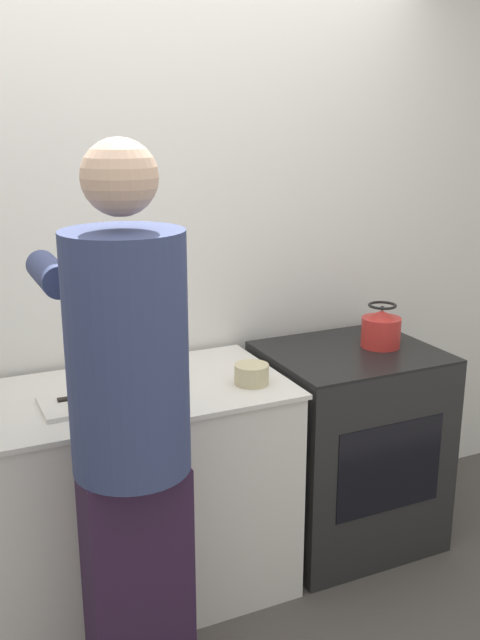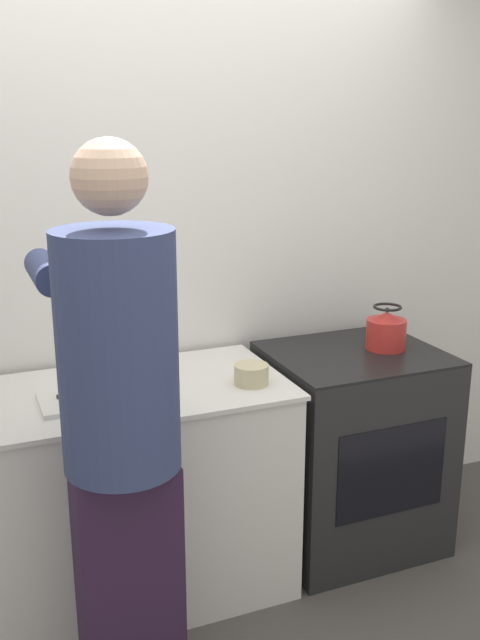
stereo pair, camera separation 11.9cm
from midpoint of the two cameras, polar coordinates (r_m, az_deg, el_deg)
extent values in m
plane|color=#4C4742|center=(2.98, -0.36, -22.95)|extent=(12.00, 12.00, 0.00)
cube|color=white|center=(3.05, -5.42, 5.03)|extent=(8.00, 0.05, 2.60)
cube|color=silver|center=(2.91, -10.03, -14.05)|extent=(1.46, 0.65, 0.86)
cube|color=silver|center=(2.72, -10.48, -5.97)|extent=(1.48, 0.67, 0.02)
cube|color=black|center=(3.28, 9.94, -10.16)|extent=(0.72, 0.63, 0.89)
cube|color=black|center=(3.11, 10.33, -2.65)|extent=(0.72, 0.63, 0.01)
cube|color=black|center=(3.03, 13.12, -11.68)|extent=(0.51, 0.01, 0.39)
cube|color=#2C1932|center=(2.44, -7.37, -20.42)|extent=(0.32, 0.19, 0.86)
cylinder|color=navy|center=(2.08, -8.13, -2.61)|extent=(0.35, 0.35, 0.72)
sphere|color=#D1A889|center=(1.98, -8.70, 11.26)|extent=(0.21, 0.21, 0.21)
cylinder|color=navy|center=(2.29, -13.86, 3.77)|extent=(0.10, 0.30, 0.10)
cylinder|color=navy|center=(2.35, -6.64, 4.43)|extent=(0.10, 0.30, 0.10)
cube|color=silver|center=(2.64, -10.41, -6.23)|extent=(0.38, 0.23, 0.02)
cube|color=silver|center=(2.66, -10.31, -5.73)|extent=(0.12, 0.04, 0.01)
cube|color=black|center=(2.65, -12.41, -5.97)|extent=(0.08, 0.03, 0.01)
cylinder|color=red|center=(3.16, 12.65, -1.11)|extent=(0.17, 0.17, 0.13)
cone|color=red|center=(3.14, 12.74, 0.31)|extent=(0.14, 0.14, 0.03)
sphere|color=black|center=(3.13, 12.77, 0.78)|extent=(0.02, 0.02, 0.02)
torus|color=black|center=(3.13, 12.79, 1.01)|extent=(0.12, 0.12, 0.01)
cylinder|color=silver|center=(2.90, -7.40, -3.62)|extent=(0.15, 0.15, 0.06)
cylinder|color=#C6B789|center=(2.75, 2.15, -4.38)|extent=(0.13, 0.13, 0.08)
camera|label=1|loc=(0.06, -88.74, 0.36)|focal=40.00mm
camera|label=2|loc=(0.06, 91.26, -0.36)|focal=40.00mm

